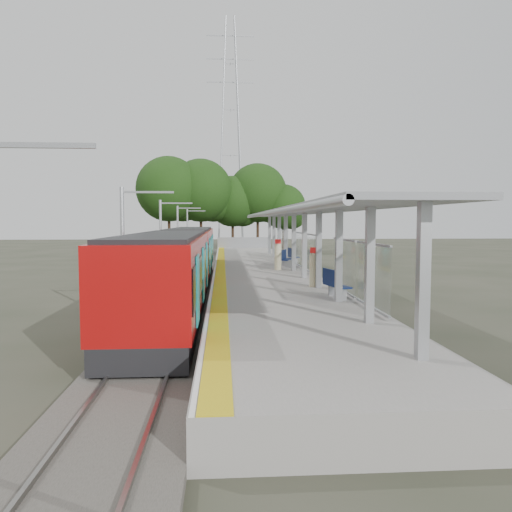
{
  "coord_description": "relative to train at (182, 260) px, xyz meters",
  "views": [
    {
      "loc": [
        -2.42,
        -12.67,
        4.08
      ],
      "look_at": [
        -0.72,
        12.63,
        2.3
      ],
      "focal_mm": 35.0,
      "sensor_mm": 36.0,
      "label": 1
    }
  ],
  "objects": [
    {
      "name": "tree_cluster",
      "position": [
        1.83,
        40.18,
        5.55
      ],
      "size": [
        22.15,
        12.05,
        12.24
      ],
      "color": "#382316",
      "rests_on": "ground"
    },
    {
      "name": "ground",
      "position": [
        4.5,
        -13.11,
        -2.05
      ],
      "size": [
        200.0,
        200.0,
        0.0
      ],
      "primitive_type": "plane",
      "color": "#474438",
      "rests_on": "ground"
    },
    {
      "name": "pylon",
      "position": [
        3.5,
        59.89,
        16.95
      ],
      "size": [
        8.0,
        4.0,
        38.0
      ],
      "primitive_type": null,
      "color": "#9EA0A5",
      "rests_on": "ground"
    },
    {
      "name": "bench_near",
      "position": [
        6.55,
        -6.26,
        -0.45
      ],
      "size": [
        0.86,
        1.75,
        1.15
      ],
      "rotation": [
        0.0,
        0.0,
        0.21
      ],
      "color": "#0F1E4C",
      "rests_on": "platform"
    },
    {
      "name": "trackbed",
      "position": [
        -0.0,
        6.89,
        -1.93
      ],
      "size": [
        3.0,
        70.0,
        0.24
      ],
      "primitive_type": "cube",
      "color": "#59544C",
      "rests_on": "ground"
    },
    {
      "name": "train",
      "position": [
        0.0,
        0.0,
        0.0
      ],
      "size": [
        2.74,
        27.6,
        3.62
      ],
      "color": "black",
      "rests_on": "ground"
    },
    {
      "name": "litter_bin",
      "position": [
        5.68,
        6.38,
        -0.66
      ],
      "size": [
        0.48,
        0.48,
        0.79
      ],
      "primitive_type": "cylinder",
      "rotation": [
        0.0,
        0.0,
        -0.3
      ],
      "color": "#9EA0A5",
      "rests_on": "platform"
    },
    {
      "name": "info_pillar_near",
      "position": [
        6.35,
        -2.77,
        -0.25
      ],
      "size": [
        0.42,
        0.42,
        1.85
      ],
      "rotation": [
        0.0,
        0.0,
        -0.27
      ],
      "color": "beige",
      "rests_on": "platform"
    },
    {
      "name": "bench_far",
      "position": [
        7.1,
        10.1,
        -0.46
      ],
      "size": [
        0.72,
        1.7,
        1.13
      ],
      "rotation": [
        0.0,
        0.0,
        0.13
      ],
      "color": "#0F1E4C",
      "rests_on": "platform"
    },
    {
      "name": "bench_mid",
      "position": [
        6.29,
        7.53,
        -0.45
      ],
      "size": [
        1.04,
        1.75,
        1.14
      ],
      "rotation": [
        0.0,
        0.0,
        -0.33
      ],
      "color": "#0F1E4C",
      "rests_on": "platform"
    },
    {
      "name": "info_pillar_far",
      "position": [
        5.57,
        5.47,
        -0.22
      ],
      "size": [
        0.43,
        0.43,
        1.93
      ],
      "rotation": [
        0.0,
        0.0,
        0.23
      ],
      "color": "beige",
      "rests_on": "platform"
    },
    {
      "name": "tactile_strip",
      "position": [
        1.95,
        6.89,
        -1.04
      ],
      "size": [
        0.6,
        50.0,
        0.02
      ],
      "primitive_type": "cube",
      "color": "gold",
      "rests_on": "platform"
    },
    {
      "name": "catenary_masts",
      "position": [
        -1.72,
        5.89,
        0.86
      ],
      "size": [
        2.08,
        48.16,
        5.4
      ],
      "color": "#9EA0A5",
      "rests_on": "ground"
    },
    {
      "name": "end_fence",
      "position": [
        4.5,
        31.84,
        -0.45
      ],
      "size": [
        6.0,
        0.1,
        1.2
      ],
      "primitive_type": "cube",
      "color": "#9EA0A5",
      "rests_on": "platform"
    },
    {
      "name": "platform",
      "position": [
        4.5,
        6.89,
        -1.55
      ],
      "size": [
        6.0,
        50.0,
        1.0
      ],
      "primitive_type": "cube",
      "color": "gray",
      "rests_on": "ground"
    },
    {
      "name": "canopy",
      "position": [
        6.11,
        3.08,
        2.15
      ],
      "size": [
        3.27,
        38.0,
        3.66
      ],
      "color": "#9EA0A5",
      "rests_on": "platform"
    }
  ]
}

